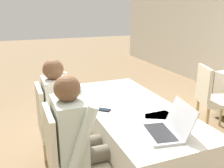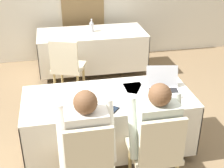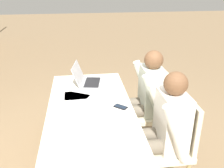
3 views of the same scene
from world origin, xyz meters
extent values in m
cube|color=white|center=(0.00, 0.00, 0.71)|extent=(1.81, 0.81, 0.02)
cube|color=white|center=(0.00, -0.40, 0.41)|extent=(1.81, 0.01, 0.59)
cube|color=white|center=(0.00, 0.40, 0.41)|extent=(1.81, 0.01, 0.59)
cube|color=white|center=(-0.90, 0.00, 0.41)|extent=(0.01, 0.81, 0.59)
cylinder|color=#333333|center=(0.00, 0.00, 0.06)|extent=(0.06, 0.06, 0.11)
cube|color=#B7B7BC|center=(0.60, -0.05, 0.73)|extent=(0.39, 0.30, 0.02)
cube|color=black|center=(0.60, -0.05, 0.75)|extent=(0.33, 0.22, 0.00)
cube|color=#B7B7BC|center=(0.63, 0.11, 0.85)|extent=(0.36, 0.15, 0.22)
cube|color=black|center=(0.63, 0.11, 0.85)|extent=(0.32, 0.13, 0.19)
cube|color=black|center=(0.00, -0.29, 0.73)|extent=(0.14, 0.14, 0.01)
cube|color=#192333|center=(0.00, -0.29, 0.74)|extent=(0.12, 0.13, 0.00)
cube|color=white|center=(0.29, 0.16, 0.73)|extent=(0.33, 0.36, 0.00)
cube|color=white|center=(-0.63, -0.15, 0.73)|extent=(0.25, 0.32, 0.00)
cube|color=white|center=(0.32, 0.11, 0.73)|extent=(0.22, 0.30, 0.00)
cylinder|color=tan|center=(-0.14, -0.46, 0.21)|extent=(0.04, 0.04, 0.43)
cylinder|color=tan|center=(-0.49, -0.46, 0.21)|extent=(0.04, 0.04, 0.43)
cylinder|color=tan|center=(-0.14, -0.81, 0.21)|extent=(0.04, 0.04, 0.43)
cylinder|color=tan|center=(-0.49, -0.81, 0.21)|extent=(0.04, 0.04, 0.43)
cube|color=beige|center=(-0.31, -0.64, 0.45)|extent=(0.44, 0.44, 0.05)
cube|color=beige|center=(-0.31, -0.84, 0.70)|extent=(0.40, 0.04, 0.45)
cube|color=beige|center=(0.31, -0.64, 0.45)|extent=(0.44, 0.44, 0.05)
cube|color=beige|center=(0.31, -0.84, 0.70)|extent=(0.40, 0.04, 0.45)
cylinder|color=tan|center=(-0.44, 1.67, 0.21)|extent=(0.04, 0.04, 0.43)
cylinder|color=tan|center=(-0.23, 1.22, 0.21)|extent=(0.04, 0.04, 0.43)
cylinder|color=tan|center=(-0.56, 1.34, 0.21)|extent=(0.04, 0.04, 0.43)
cube|color=beige|center=(-0.33, 1.44, 0.45)|extent=(0.56, 0.56, 0.05)
cube|color=beige|center=(-0.40, 1.25, 0.70)|extent=(0.39, 0.17, 0.45)
cylinder|color=#665B4C|center=(-0.22, -0.51, 0.54)|extent=(0.13, 0.42, 0.13)
cylinder|color=#665B4C|center=(-0.40, -0.51, 0.54)|extent=(0.13, 0.42, 0.13)
cylinder|color=#665B4C|center=(-0.22, -0.33, 0.24)|extent=(0.10, 0.10, 0.48)
cylinder|color=#665B4C|center=(-0.40, -0.33, 0.24)|extent=(0.10, 0.10, 0.48)
cube|color=silver|center=(-0.31, -0.69, 0.74)|extent=(0.36, 0.22, 0.52)
cylinder|color=silver|center=(-0.10, -0.65, 0.74)|extent=(0.08, 0.26, 0.54)
cylinder|color=silver|center=(-0.52, -0.65, 0.74)|extent=(0.08, 0.26, 0.54)
sphere|color=brown|center=(-0.31, -0.69, 1.09)|extent=(0.20, 0.20, 0.20)
cylinder|color=#665B4C|center=(0.40, -0.51, 0.54)|extent=(0.13, 0.42, 0.13)
cylinder|color=#665B4C|center=(0.22, -0.51, 0.54)|extent=(0.13, 0.42, 0.13)
cube|color=silver|center=(0.31, -0.69, 0.74)|extent=(0.36, 0.22, 0.52)
cylinder|color=silver|center=(0.52, -0.65, 0.74)|extent=(0.08, 0.26, 0.54)
cylinder|color=silver|center=(0.10, -0.65, 0.74)|extent=(0.08, 0.26, 0.54)
sphere|color=brown|center=(0.31, -0.69, 1.09)|extent=(0.20, 0.20, 0.20)
camera|label=1|loc=(2.04, -1.03, 1.65)|focal=40.00mm
camera|label=2|loc=(-0.52, -2.83, 2.37)|focal=50.00mm
camera|label=3|loc=(-2.08, 0.07, 1.89)|focal=40.00mm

